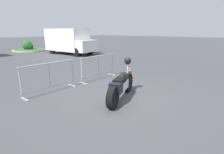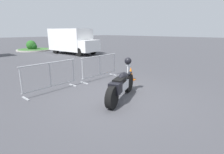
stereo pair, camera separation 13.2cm
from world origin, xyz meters
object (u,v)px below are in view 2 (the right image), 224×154
Objects in this scene: motorcycle at (121,85)px; traffic_cone at (131,74)px; crowd_barrier_far at (100,67)px; delivery_van at (72,40)px; crowd_barrier_near at (50,77)px.

motorcycle is 2.27m from traffic_cone.
motorcycle is 2.56m from crowd_barrier_far.
delivery_van is (5.54, 10.73, 0.77)m from motorcycle.
delivery_van is at bearing 51.52° from crowd_barrier_near.
delivery_van reaches higher than motorcycle.
crowd_barrier_far is (1.19, 2.26, 0.08)m from motorcycle.
crowd_barrier_far is 9.55m from delivery_van.
motorcycle is 12.11m from delivery_van.
motorcycle reaches higher than traffic_cone.
delivery_van is at bearing 69.62° from traffic_cone.
delivery_van reaches higher than crowd_barrier_far.
crowd_barrier_far is at bearing 41.21° from motorcycle.
motorcycle is 1.01× the size of crowd_barrier_near.
traffic_cone is at bearing -55.71° from crowd_barrier_far.
crowd_barrier_near is 2.38m from crowd_barrier_far.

